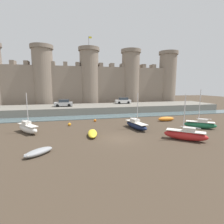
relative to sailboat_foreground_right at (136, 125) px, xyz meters
The scene contains 15 objects.
ground_plane 5.65m from the sailboat_foreground_right, 131.97° to the right, with size 160.00×160.00×0.00m, color #423528.
water_channel 11.64m from the sailboat_foreground_right, 108.84° to the left, with size 80.00×4.50×0.10m, color slate.
quay_road 18.64m from the sailboat_foreground_right, 101.62° to the left, with size 62.11×10.00×1.60m, color slate.
castle 28.63m from the sailboat_foreground_right, 97.77° to the left, with size 56.05×5.95×19.97m.
sailboat_foreground_right is the anchor object (origin of this frame).
rowboat_midflat_centre 7.17m from the sailboat_foreground_right, 161.96° to the right, with size 1.55×3.70×0.65m.
rowboat_midflat_right 14.41m from the sailboat_foreground_right, 149.83° to the right, with size 2.81×2.67×0.59m.
sailboat_midflat_left 9.67m from the sailboat_foreground_right, 12.05° to the right, with size 4.30×3.63×5.79m.
sailboat_foreground_left 15.21m from the sailboat_foreground_right, behind, with size 3.67×4.37×5.46m.
sailboat_near_channel_right 7.48m from the sailboat_foreground_right, 60.98° to the right, with size 4.50×4.12×5.37m.
rowboat_foreground_centre 8.40m from the sailboat_foreground_right, 28.60° to the left, with size 3.12×1.12×0.79m.
mooring_buoy_near_shore 10.56m from the sailboat_foreground_right, 156.43° to the left, with size 0.50×0.50×0.50m, color orange.
mooring_buoy_off_centre 8.32m from the sailboat_foreground_right, 129.19° to the left, with size 0.46×0.46×0.46m, color orange.
car_quay_centre_west 20.66m from the sailboat_foreground_right, 122.01° to the left, with size 4.12×1.91×1.62m.
car_quay_west 21.03m from the sailboat_foreground_right, 78.17° to the left, with size 4.12×1.91×1.62m.
Camera 1 is at (-5.70, -19.65, 6.40)m, focal length 28.00 mm.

